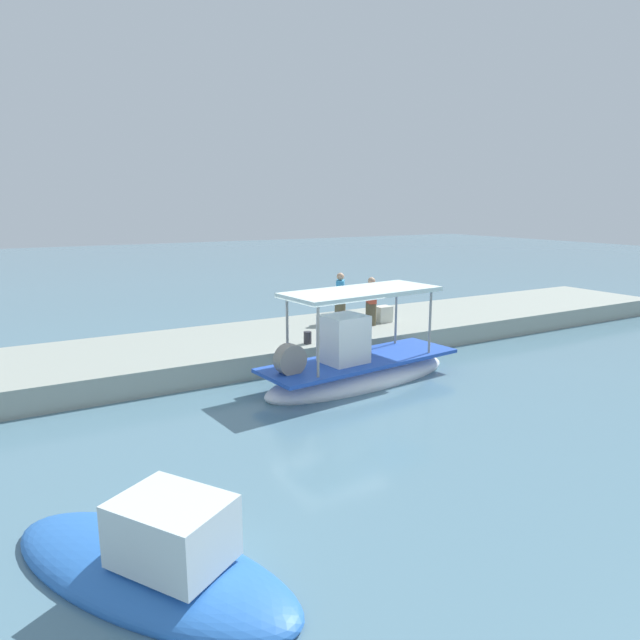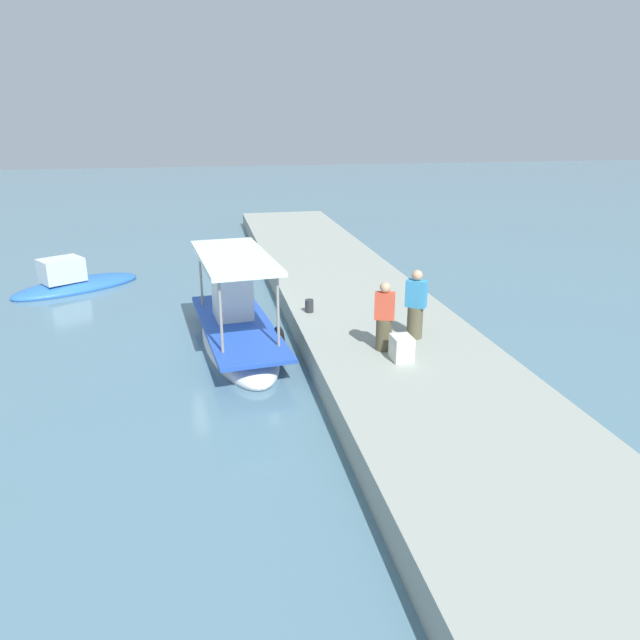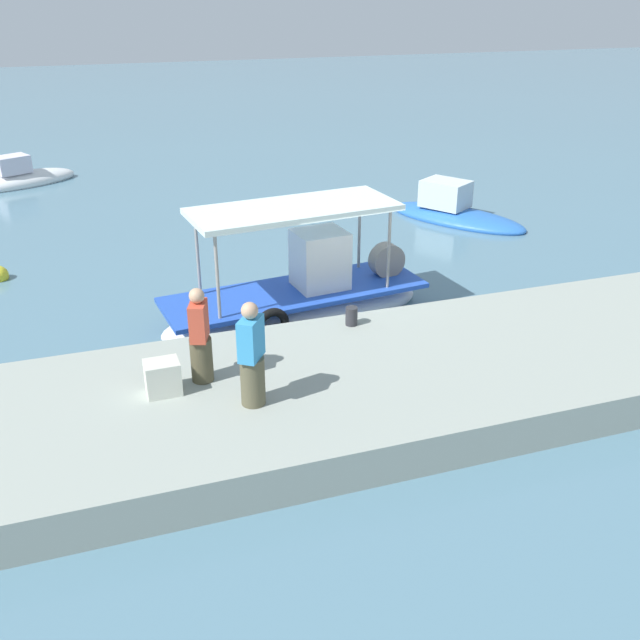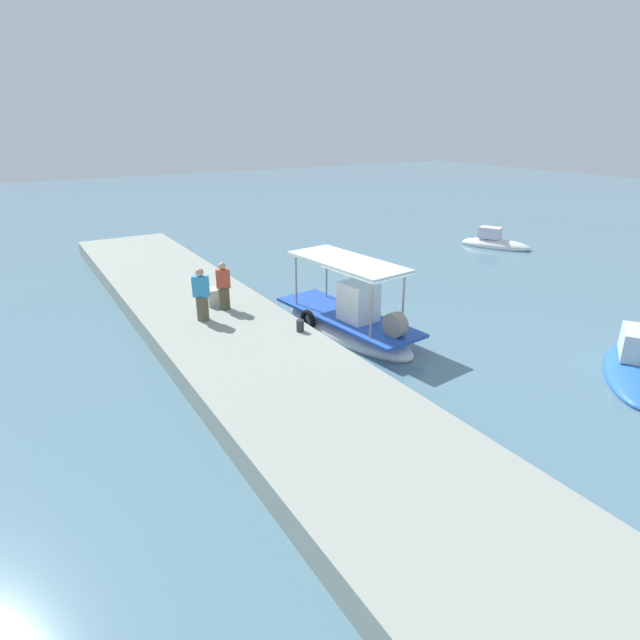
# 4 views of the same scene
# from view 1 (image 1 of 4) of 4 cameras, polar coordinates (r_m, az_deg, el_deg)

# --- Properties ---
(ground_plane) EXTENTS (120.00, 120.00, 0.00)m
(ground_plane) POSITION_cam_1_polar(r_m,az_deg,el_deg) (14.90, 0.85, -7.15)
(ground_plane) COLOR slate
(dock_quay) EXTENTS (36.00, 4.57, 0.70)m
(dock_quay) POSITION_cam_1_polar(r_m,az_deg,el_deg) (18.23, -5.59, -2.53)
(dock_quay) COLOR #969E94
(dock_quay) RESTS_ON ground_plane
(main_fishing_boat) EXTENTS (6.28, 2.47, 2.94)m
(main_fishing_boat) POSITION_cam_1_polar(r_m,az_deg,el_deg) (15.38, 3.92, -4.79)
(main_fishing_boat) COLOR white
(main_fishing_boat) RESTS_ON ground_plane
(fisherman_near_bollard) EXTENTS (0.48, 0.54, 1.69)m
(fisherman_near_bollard) POSITION_cam_1_polar(r_m,az_deg,el_deg) (19.36, 5.28, 1.69)
(fisherman_near_bollard) COLOR brown
(fisherman_near_bollard) RESTS_ON dock_quay
(fisherman_by_crate) EXTENTS (0.55, 0.57, 1.77)m
(fisherman_by_crate) POSITION_cam_1_polar(r_m,az_deg,el_deg) (19.84, 2.09, 2.09)
(fisherman_by_crate) COLOR brown
(fisherman_by_crate) RESTS_ON dock_quay
(mooring_bollard) EXTENTS (0.24, 0.24, 0.37)m
(mooring_bollard) POSITION_cam_1_polar(r_m,az_deg,el_deg) (16.80, -1.29, -1.83)
(mooring_bollard) COLOR #2D2D33
(mooring_bollard) RESTS_ON dock_quay
(cargo_crate) EXTENTS (0.57, 0.46, 0.58)m
(cargo_crate) POSITION_cam_1_polar(r_m,az_deg,el_deg) (20.02, 6.51, 0.61)
(cargo_crate) COLOR silver
(cargo_crate) RESTS_ON dock_quay
(moored_boat_mid) EXTENTS (4.02, 4.90, 1.45)m
(moored_boat_mid) POSITION_cam_1_polar(r_m,az_deg,el_deg) (8.27, -16.81, -22.80)
(moored_boat_mid) COLOR blue
(moored_boat_mid) RESTS_ON ground_plane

